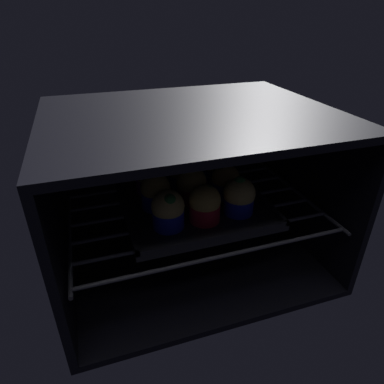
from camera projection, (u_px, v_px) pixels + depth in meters
oven_cavity at (186, 184)px, 79.75cm from camera, size 59.00×47.00×37.00cm
oven_rack at (191, 205)px, 77.88cm from camera, size 54.80×42.00×0.80cm
baking_tray at (192, 203)px, 76.81cm from camera, size 31.32×31.32×2.20cm
muffin_row0_col0 at (168, 210)px, 65.78cm from camera, size 6.59×6.59×8.12cm
muffin_row0_col1 at (206, 204)px, 67.94cm from camera, size 6.50×6.50×8.01cm
muffin_row0_col2 at (239, 197)px, 70.54cm from camera, size 6.76×6.76×8.59cm
muffin_row1_col0 at (156, 192)px, 72.51cm from camera, size 6.45×6.45×8.04cm
muffin_row1_col1 at (192, 185)px, 75.04cm from camera, size 6.74×6.74×8.70cm
muffin_row1_col2 at (225, 181)px, 77.22cm from camera, size 6.49×6.49×7.93cm
muffin_row2_col0 at (149, 176)px, 78.77cm from camera, size 6.72×6.72×8.15cm
muffin_row2_col1 at (182, 172)px, 81.69cm from camera, size 6.85×6.85×7.85cm
muffin_row2_col2 at (212, 167)px, 83.69cm from camera, size 6.36×6.36×8.06cm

